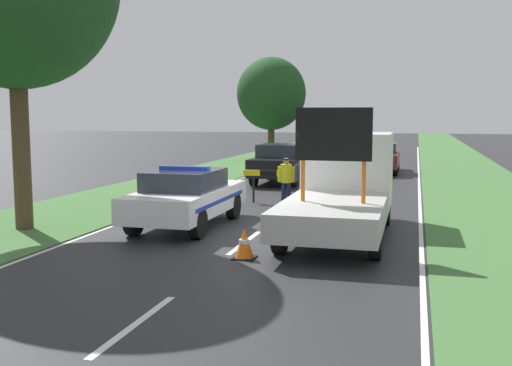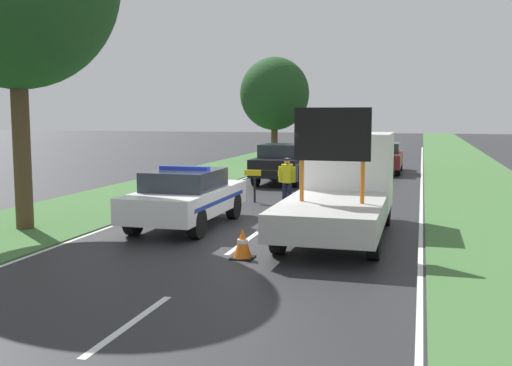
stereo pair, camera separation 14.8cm
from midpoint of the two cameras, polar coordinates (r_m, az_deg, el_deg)
name	(u,v)px [view 1 (the left image)]	position (r m, az deg, el deg)	size (l,w,h in m)	color
ground_plane	(256,234)	(14.66, -0.26, -4.88)	(160.00, 160.00, 0.00)	#28282B
lane_markings	(323,184)	(25.26, 6.26, -0.07)	(7.88, 60.12, 0.01)	silver
grass_verge_left	(243,163)	(35.41, -1.39, 1.89)	(4.34, 120.00, 0.03)	#427038
grass_verge_right	(462,168)	(34.07, 18.92, 1.35)	(4.34, 120.00, 0.03)	#427038
police_car	(187,197)	(15.61, -6.89, -1.30)	(1.89, 4.64, 1.59)	white
work_truck	(344,184)	(15.02, 8.06, -0.12)	(2.21, 6.25, 3.05)	white
road_barrier	(294,176)	(19.43, 3.43, 0.64)	(3.41, 0.08, 1.08)	black
police_officer	(286,178)	(18.80, 2.67, 0.50)	(0.56, 0.35, 1.55)	#191E38
pedestrian_civilian	(304,178)	(18.43, 4.39, 0.52)	(0.59, 0.38, 1.66)	brown
traffic_cone_near_police	(377,196)	(19.55, 11.23, -1.26)	(0.42, 0.42, 0.59)	black
traffic_cone_centre_front	(244,244)	(12.16, -1.47, -5.79)	(0.45, 0.45, 0.62)	black
traffic_cone_near_truck	(227,191)	(20.74, -2.94, -0.74)	(0.39, 0.39, 0.55)	black
queued_car_sedan_black	(281,163)	(25.43, 2.23, 1.95)	(1.90, 4.45, 1.65)	black
queued_car_wagon_maroon	(379,157)	(30.59, 11.49, 2.45)	(1.94, 4.69, 1.50)	maroon
roadside_tree_near_right	(271,94)	(37.59, 1.35, 8.48)	(4.29, 4.29, 6.43)	#4C3823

